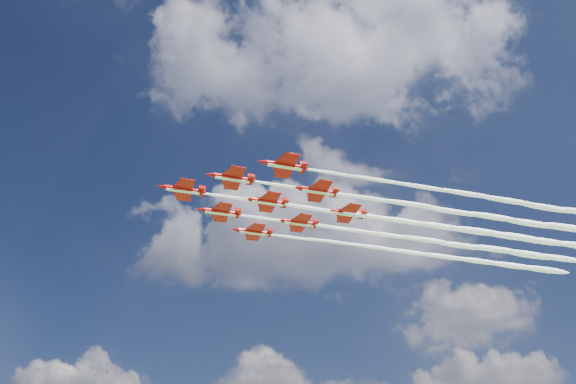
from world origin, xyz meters
The scene contains 9 objects.
jet_lead centered at (30.75, 8.92, 86.62)m, with size 88.31×45.38×2.67m.
jet_row2_port centered at (42.77, 6.41, 86.62)m, with size 88.31×45.38×2.67m.
jet_row2_starb centered at (36.21, 19.92, 86.62)m, with size 88.31×45.38×2.67m.
jet_row3_port centered at (54.79, 3.91, 86.62)m, with size 88.31×45.38×2.67m.
jet_row3_centre centered at (48.23, 17.41, 86.62)m, with size 88.31×45.38×2.67m.
jet_row3_starb centered at (41.67, 30.92, 86.62)m, with size 88.31×45.38×2.67m.
jet_row4_port centered at (60.25, 14.91, 86.62)m, with size 88.31×45.38×2.67m.
jet_row4_starb centered at (53.68, 28.41, 86.62)m, with size 88.31×45.38×2.67m.
jet_tail centered at (65.70, 25.90, 86.62)m, with size 88.31×45.38×2.67m.
Camera 1 is at (32.36, -109.63, 18.61)m, focal length 35.00 mm.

